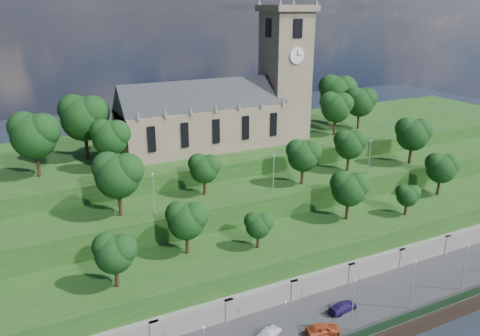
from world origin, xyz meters
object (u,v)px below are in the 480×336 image
car_left (323,329)px  car_right (343,307)px  car_middle (269,333)px  church (226,106)px

car_left → car_right: bearing=-49.5°
car_middle → church: bearing=-37.3°
church → car_right: 44.59m
car_right → car_middle: bearing=82.7°
car_left → car_middle: (-6.25, 2.58, -0.18)m
church → car_left: (-6.52, -42.66, -19.77)m
church → car_right: size_ratio=8.85×
church → car_left: size_ratio=8.79×
church → car_left: church is taller
church → car_left: 47.47m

